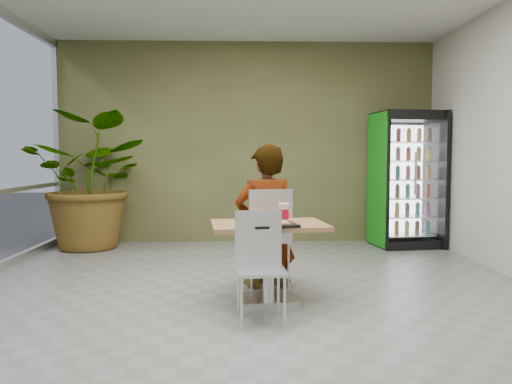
{
  "coord_description": "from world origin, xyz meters",
  "views": [
    {
      "loc": [
        -0.09,
        -4.53,
        1.37
      ],
      "look_at": [
        0.08,
        0.71,
        1.0
      ],
      "focal_mm": 35.0,
      "sensor_mm": 36.0,
      "label": 1
    }
  ],
  "objects_px": {
    "chair_near": "(259,256)",
    "seated_woman": "(266,230)",
    "chair_far": "(268,230)",
    "soda_cup": "(284,213)",
    "cafeteria_tray": "(273,225)",
    "dining_table": "(269,245)",
    "potted_plant": "(94,182)",
    "beverage_fridge": "(407,180)"
  },
  "relations": [
    {
      "from": "chair_near",
      "to": "seated_woman",
      "type": "relative_size",
      "value": 0.51
    },
    {
      "from": "chair_far",
      "to": "seated_woman",
      "type": "distance_m",
      "value": 0.06
    },
    {
      "from": "soda_cup",
      "to": "cafeteria_tray",
      "type": "distance_m",
      "value": 0.33
    },
    {
      "from": "dining_table",
      "to": "chair_near",
      "type": "bearing_deg",
      "value": -101.91
    },
    {
      "from": "soda_cup",
      "to": "cafeteria_tray",
      "type": "height_order",
      "value": "soda_cup"
    },
    {
      "from": "chair_far",
      "to": "chair_near",
      "type": "relative_size",
      "value": 1.14
    },
    {
      "from": "dining_table",
      "to": "cafeteria_tray",
      "type": "distance_m",
      "value": 0.33
    },
    {
      "from": "potted_plant",
      "to": "soda_cup",
      "type": "bearing_deg",
      "value": -47.12
    },
    {
      "from": "chair_near",
      "to": "seated_woman",
      "type": "xyz_separation_m",
      "value": [
        0.11,
        1.08,
        0.07
      ]
    },
    {
      "from": "beverage_fridge",
      "to": "potted_plant",
      "type": "relative_size",
      "value": 1.02
    },
    {
      "from": "dining_table",
      "to": "cafeteria_tray",
      "type": "height_order",
      "value": "cafeteria_tray"
    },
    {
      "from": "cafeteria_tray",
      "to": "dining_table",
      "type": "bearing_deg",
      "value": 96.94
    },
    {
      "from": "seated_woman",
      "to": "chair_near",
      "type": "bearing_deg",
      "value": 72.98
    },
    {
      "from": "chair_near",
      "to": "seated_woman",
      "type": "bearing_deg",
      "value": 80.12
    },
    {
      "from": "chair_far",
      "to": "seated_woman",
      "type": "relative_size",
      "value": 0.58
    },
    {
      "from": "seated_woman",
      "to": "potted_plant",
      "type": "relative_size",
      "value": 0.9
    },
    {
      "from": "soda_cup",
      "to": "potted_plant",
      "type": "distance_m",
      "value": 3.83
    },
    {
      "from": "dining_table",
      "to": "potted_plant",
      "type": "bearing_deg",
      "value": 130.66
    },
    {
      "from": "soda_cup",
      "to": "dining_table",
      "type": "bearing_deg",
      "value": -159.58
    },
    {
      "from": "chair_far",
      "to": "dining_table",
      "type": "bearing_deg",
      "value": 76.11
    },
    {
      "from": "chair_far",
      "to": "cafeteria_tray",
      "type": "relative_size",
      "value": 2.53
    },
    {
      "from": "seated_woman",
      "to": "soda_cup",
      "type": "bearing_deg",
      "value": 94.24
    },
    {
      "from": "chair_near",
      "to": "soda_cup",
      "type": "bearing_deg",
      "value": 61.08
    },
    {
      "from": "chair_near",
      "to": "cafeteria_tray",
      "type": "relative_size",
      "value": 2.22
    },
    {
      "from": "seated_woman",
      "to": "potted_plant",
      "type": "distance_m",
      "value": 3.38
    },
    {
      "from": "seated_woman",
      "to": "beverage_fridge",
      "type": "relative_size",
      "value": 0.88
    },
    {
      "from": "dining_table",
      "to": "cafeteria_tray",
      "type": "xyz_separation_m",
      "value": [
        0.03,
        -0.24,
        0.22
      ]
    },
    {
      "from": "chair_near",
      "to": "beverage_fridge",
      "type": "distance_m",
      "value": 4.15
    },
    {
      "from": "dining_table",
      "to": "chair_far",
      "type": "distance_m",
      "value": 0.53
    },
    {
      "from": "chair_near",
      "to": "chair_far",
      "type": "bearing_deg",
      "value": 78.61
    },
    {
      "from": "chair_near",
      "to": "potted_plant",
      "type": "height_order",
      "value": "potted_plant"
    },
    {
      "from": "chair_near",
      "to": "soda_cup",
      "type": "xyz_separation_m",
      "value": [
        0.25,
        0.55,
        0.3
      ]
    },
    {
      "from": "cafeteria_tray",
      "to": "beverage_fridge",
      "type": "distance_m",
      "value": 3.85
    },
    {
      "from": "dining_table",
      "to": "soda_cup",
      "type": "distance_m",
      "value": 0.34
    },
    {
      "from": "soda_cup",
      "to": "beverage_fridge",
      "type": "bearing_deg",
      "value": 53.0
    },
    {
      "from": "dining_table",
      "to": "cafeteria_tray",
      "type": "relative_size",
      "value": 2.75
    },
    {
      "from": "soda_cup",
      "to": "potted_plant",
      "type": "height_order",
      "value": "potted_plant"
    },
    {
      "from": "potted_plant",
      "to": "seated_woman",
      "type": "bearing_deg",
      "value": -42.85
    },
    {
      "from": "dining_table",
      "to": "seated_woman",
      "type": "relative_size",
      "value": 0.63
    },
    {
      "from": "beverage_fridge",
      "to": "chair_near",
      "type": "bearing_deg",
      "value": -132.94
    },
    {
      "from": "beverage_fridge",
      "to": "potted_plant",
      "type": "bearing_deg",
      "value": 172.38
    },
    {
      "from": "cafeteria_tray",
      "to": "beverage_fridge",
      "type": "bearing_deg",
      "value": 54.27
    }
  ]
}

